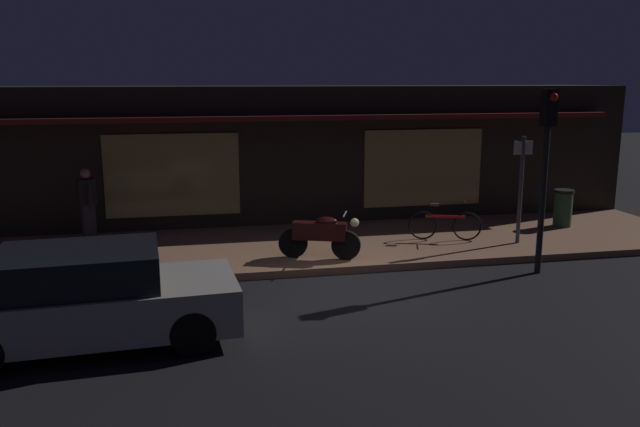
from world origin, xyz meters
The scene contains 10 objects.
ground_plane centered at (0.00, 0.00, 0.00)m, with size 60.00×60.00×0.00m, color black.
sidewalk_slab centered at (0.00, 3.00, 0.07)m, with size 18.00×4.00×0.15m, color #8C6047.
storefront_building centered at (0.00, 6.39, 1.80)m, with size 18.00×3.30×3.60m.
motorcycle centered at (-0.22, 1.71, 0.65)m, with size 1.64×0.79×0.97m.
bicycle_parked centered at (2.88, 2.65, 0.51)m, with size 1.59×0.60×0.91m.
person_photographer centered at (-5.09, 4.20, 1.03)m, with size 0.44×0.59×1.67m.
sign_post centered at (4.39, 2.07, 1.51)m, with size 0.44×0.09×2.40m.
trash_bin centered at (6.32, 3.37, 0.62)m, with size 0.48×0.48×0.93m.
traffic_light_pole centered at (3.88, 0.31, 2.48)m, with size 0.24×0.33×3.60m.
parked_car_near centered at (-4.33, -1.54, 0.70)m, with size 4.20×2.01×1.42m.
Camera 1 is at (-2.89, -10.86, 3.78)m, focal length 36.25 mm.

